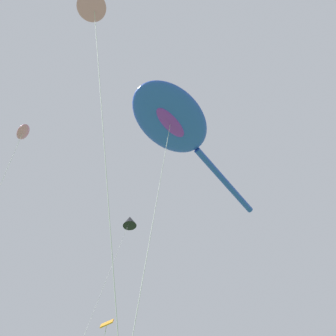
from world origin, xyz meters
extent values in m
ellipsoid|color=blue|center=(-0.55, 11.33, 19.66)|extent=(5.45, 4.32, 1.00)
cylinder|color=blue|center=(4.59, 12.54, 19.51)|extent=(5.68, 1.66, 0.36)
ellipsoid|color=purple|center=(-0.55, 11.33, 19.21)|extent=(2.25, 1.26, 0.36)
cylinder|color=#B2B2B7|center=(-1.03, 12.30, 9.58)|extent=(0.99, 1.96, 19.16)
ellipsoid|color=pink|center=(-6.21, 17.42, 20.23)|extent=(0.91, 1.22, 0.55)
cone|color=pink|center=(-6.89, 7.69, 15.44)|extent=(1.18, 1.15, 0.93)
cylinder|color=#B2B2B7|center=(-4.74, 8.36, 7.72)|extent=(4.31, 1.36, 15.45)
cone|color=black|center=(3.88, 21.66, 22.99)|extent=(1.16, 1.09, 1.02)
cube|color=orange|center=(-0.80, 14.67, 9.33)|extent=(0.50, 0.65, 0.50)
camera|label=1|loc=(-7.14, 3.39, 1.50)|focal=41.98mm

